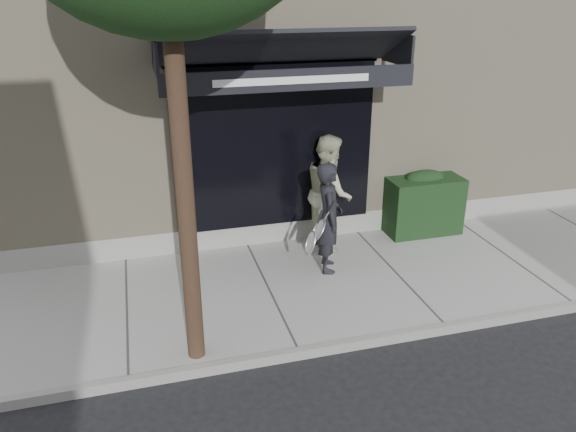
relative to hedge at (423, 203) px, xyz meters
name	(u,v)px	position (x,y,z in m)	size (l,w,h in m)	color
ground	(393,277)	(-1.10, -1.25, -0.66)	(80.00, 80.00, 0.00)	black
sidewalk	(394,274)	(-1.10, -1.25, -0.60)	(20.00, 3.00, 0.12)	#9E9E99
curb	(445,328)	(-1.10, -2.80, -0.59)	(20.00, 0.10, 0.14)	gray
building_facade	(302,57)	(-1.11, 3.71, 2.08)	(14.30, 8.04, 5.64)	tan
hedge	(423,203)	(0.00, 0.00, 0.00)	(1.30, 0.70, 1.14)	black
pedestrian_front	(328,218)	(-2.08, -0.90, 0.32)	(0.78, 0.92, 1.72)	black
pedestrian_back	(329,191)	(-1.77, -0.05, 0.41)	(0.85, 1.02, 1.90)	#BEC099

